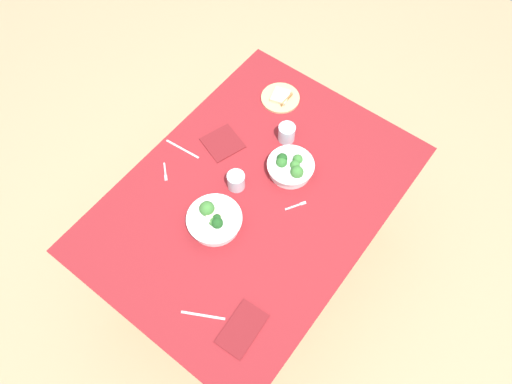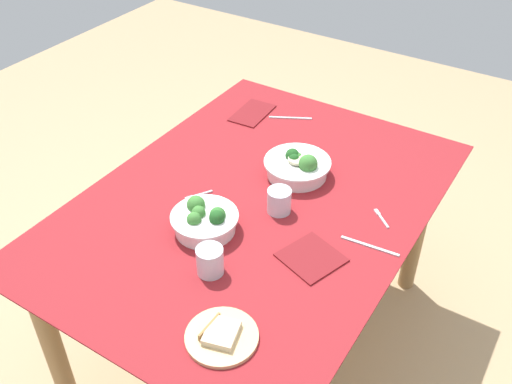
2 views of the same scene
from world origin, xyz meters
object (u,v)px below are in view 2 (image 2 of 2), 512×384
(broccoli_bowl_near, at_px, (205,220))
(table_knife_left, at_px, (370,246))
(table_knife_right, at_px, (290,118))
(napkin_folded_upper, at_px, (311,258))
(water_glass_center, at_px, (279,201))
(fork_by_far_bowl, at_px, (198,195))
(napkin_folded_lower, at_px, (252,113))
(fork_by_near_bowl, at_px, (381,217))
(broccoli_bowl_far, at_px, (298,167))
(bread_side_plate, at_px, (221,336))
(water_glass_side, at_px, (210,261))

(broccoli_bowl_near, bearing_deg, table_knife_left, 113.62)
(table_knife_right, distance_m, napkin_folded_upper, 0.84)
(water_glass_center, distance_m, napkin_folded_upper, 0.25)
(fork_by_far_bowl, relative_size, napkin_folded_upper, 0.56)
(napkin_folded_lower, bearing_deg, napkin_folded_upper, 44.21)
(fork_by_far_bowl, relative_size, fork_by_near_bowl, 1.16)
(napkin_folded_upper, distance_m, napkin_folded_lower, 0.90)
(table_knife_right, bearing_deg, broccoli_bowl_far, 95.09)
(table_knife_right, bearing_deg, napkin_folded_upper, 95.87)
(bread_side_plate, relative_size, fork_by_near_bowl, 2.47)
(broccoli_bowl_near, height_order, table_knife_left, broccoli_bowl_near)
(broccoli_bowl_far, bearing_deg, fork_by_near_bowl, 79.83)
(broccoli_bowl_far, bearing_deg, table_knife_right, -146.80)
(broccoli_bowl_far, distance_m, table_knife_right, 0.41)
(broccoli_bowl_near, distance_m, fork_by_near_bowl, 0.58)
(fork_by_far_bowl, distance_m, fork_by_near_bowl, 0.63)
(broccoli_bowl_near, relative_size, bread_side_plate, 1.11)
(broccoli_bowl_far, distance_m, napkin_folded_lower, 0.48)
(broccoli_bowl_far, distance_m, fork_by_near_bowl, 0.36)
(fork_by_far_bowl, height_order, napkin_folded_upper, napkin_folded_upper)
(fork_by_far_bowl, xyz_separation_m, table_knife_right, (-0.63, 0.01, -0.00))
(bread_side_plate, bearing_deg, napkin_folded_upper, 171.47)
(water_glass_center, bearing_deg, table_knife_right, -154.00)
(water_glass_side, bearing_deg, bread_side_plate, 42.51)
(fork_by_near_bowl, bearing_deg, table_knife_left, 141.48)
(napkin_folded_lower, bearing_deg, fork_by_near_bowl, 64.38)
(broccoli_bowl_far, xyz_separation_m, bread_side_plate, (0.75, 0.19, -0.03))
(water_glass_center, distance_m, fork_by_far_bowl, 0.29)
(fork_by_near_bowl, bearing_deg, napkin_folded_upper, 112.07)
(water_glass_side, bearing_deg, napkin_folded_upper, 132.73)
(fork_by_near_bowl, relative_size, table_knife_right, 0.44)
(bread_side_plate, bearing_deg, water_glass_side, -137.49)
(water_glass_side, bearing_deg, broccoli_bowl_far, -178.07)
(water_glass_center, bearing_deg, napkin_folded_upper, 54.20)
(napkin_folded_lower, bearing_deg, table_knife_right, 108.76)
(broccoli_bowl_far, distance_m, table_knife_left, 0.43)
(broccoli_bowl_near, bearing_deg, fork_by_near_bowl, 128.03)
(table_knife_left, bearing_deg, water_glass_center, 175.11)
(fork_by_near_bowl, bearing_deg, broccoli_bowl_near, 80.03)
(table_knife_left, bearing_deg, napkin_folded_lower, 141.60)
(water_glass_side, relative_size, fork_by_far_bowl, 0.96)
(broccoli_bowl_far, xyz_separation_m, napkin_folded_lower, (-0.29, -0.38, -0.04))
(bread_side_plate, bearing_deg, napkin_folded_lower, -151.33)
(broccoli_bowl_far, distance_m, fork_by_far_bowl, 0.38)
(broccoli_bowl_near, xyz_separation_m, bread_side_plate, (0.33, 0.29, -0.03))
(broccoli_bowl_near, height_order, fork_by_far_bowl, broccoli_bowl_near)
(bread_side_plate, distance_m, napkin_folded_lower, 1.18)
(water_glass_center, xyz_separation_m, table_knife_right, (-0.55, -0.27, -0.04))
(water_glass_center, height_order, table_knife_left, water_glass_center)
(water_glass_side, xyz_separation_m, napkin_folded_lower, (-0.85, -0.40, -0.04))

